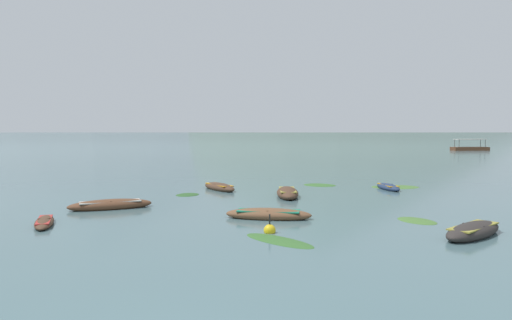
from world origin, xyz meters
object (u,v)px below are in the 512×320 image
at_px(rowboat_0, 110,205).
at_px(rowboat_7, 473,231).
at_px(rowboat_1, 268,214).
at_px(rowboat_3, 44,222).
at_px(rowboat_4, 219,187).
at_px(rowboat_5, 287,193).
at_px(ferry_0, 470,148).
at_px(mooring_buoy, 270,230).
at_px(rowboat_6, 388,187).

bearing_deg(rowboat_0, rowboat_7, -17.92).
height_order(rowboat_1, rowboat_3, rowboat_1).
xyz_separation_m(rowboat_0, rowboat_7, (16.42, -5.31, 0.01)).
relative_size(rowboat_4, rowboat_5, 0.92).
relative_size(ferry_0, mooring_buoy, 8.56).
height_order(rowboat_4, rowboat_7, rowboat_7).
bearing_deg(rowboat_0, rowboat_3, -106.75).
xyz_separation_m(rowboat_3, rowboat_7, (17.72, -1.02, 0.09)).
relative_size(rowboat_0, rowboat_7, 1.20).
xyz_separation_m(rowboat_1, ferry_0, (38.44, 76.43, 0.26)).
xyz_separation_m(rowboat_7, ferry_0, (30.38, 79.56, 0.24)).
relative_size(rowboat_1, rowboat_7, 1.13).
bearing_deg(rowboat_1, rowboat_7, -21.21).
xyz_separation_m(rowboat_3, rowboat_5, (10.57, 9.40, 0.10)).
height_order(rowboat_5, mooring_buoy, mooring_buoy).
distance_m(rowboat_0, rowboat_4, 9.33).
height_order(rowboat_3, rowboat_7, rowboat_7).
bearing_deg(rowboat_6, rowboat_7, -89.42).
bearing_deg(rowboat_7, ferry_0, 69.10).
xyz_separation_m(rowboat_6, ferry_0, (30.53, 65.17, 0.29)).
xyz_separation_m(rowboat_0, mooring_buoy, (8.53, -5.23, -0.09)).
relative_size(rowboat_0, mooring_buoy, 4.85).
relative_size(rowboat_3, rowboat_6, 0.97).
xyz_separation_m(rowboat_1, rowboat_5, (0.91, 7.30, 0.03)).
distance_m(rowboat_3, rowboat_6, 22.07).
relative_size(rowboat_7, mooring_buoy, 4.05).
distance_m(rowboat_1, mooring_buoy, 3.05).
bearing_deg(rowboat_4, rowboat_3, -115.29).
distance_m(rowboat_4, rowboat_7, 17.92).
height_order(rowboat_1, ferry_0, ferry_0).
distance_m(rowboat_1, rowboat_4, 10.99).
bearing_deg(rowboat_0, mooring_buoy, -31.50).
distance_m(rowboat_5, rowboat_7, 12.64).
bearing_deg(rowboat_5, rowboat_6, 29.50).
distance_m(rowboat_1, rowboat_7, 8.65).
bearing_deg(rowboat_7, rowboat_5, 124.44).
bearing_deg(rowboat_7, rowboat_0, 162.08).
bearing_deg(rowboat_3, rowboat_1, 12.29).
bearing_deg(rowboat_5, rowboat_0, -151.14).
height_order(rowboat_1, rowboat_4, rowboat_1).
distance_m(rowboat_5, ferry_0, 78.66).
height_order(rowboat_6, mooring_buoy, mooring_buoy).
bearing_deg(rowboat_3, mooring_buoy, -5.46).
height_order(rowboat_0, rowboat_7, rowboat_7).
height_order(rowboat_3, rowboat_5, rowboat_5).
height_order(rowboat_0, mooring_buoy, mooring_buoy).
bearing_deg(rowboat_4, rowboat_1, -69.83).
bearing_deg(rowboat_0, rowboat_5, 28.86).
relative_size(rowboat_1, rowboat_3, 1.31).
xyz_separation_m(rowboat_4, mooring_buoy, (3.95, -13.36, -0.08)).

